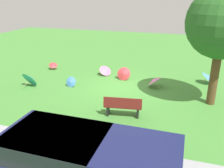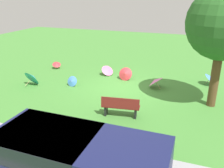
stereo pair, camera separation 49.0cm
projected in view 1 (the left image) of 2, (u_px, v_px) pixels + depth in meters
name	position (u px, v px, depth m)	size (l,w,h in m)	color
ground	(121.00, 88.00, 13.37)	(40.00, 40.00, 0.00)	#478C38
van_dark	(83.00, 158.00, 6.29)	(4.62, 2.16, 1.53)	#191E4C
park_bench	(123.00, 106.00, 10.16)	(1.65, 0.70, 0.90)	maroon
shade_tree	(223.00, 23.00, 10.19)	(3.11, 3.11, 5.32)	brown
parasol_red_0	(123.00, 74.00, 14.50)	(0.84, 0.84, 0.79)	tan
parasol_red_1	(53.00, 65.00, 16.50)	(0.78, 0.78, 0.51)	tan
parasol_blue_0	(71.00, 82.00, 13.45)	(0.62, 0.61, 0.58)	tan
parasol_blue_1	(209.00, 77.00, 13.91)	(0.75, 0.83, 0.73)	tan
parasol_pink_0	(106.00, 70.00, 15.31)	(0.97, 0.99, 0.63)	tan
parasol_pink_1	(154.00, 80.00, 13.35)	(1.01, 1.08, 0.76)	tan
parasol_teal_0	(31.00, 78.00, 13.52)	(1.12, 1.00, 0.91)	tan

